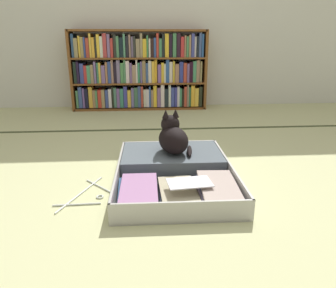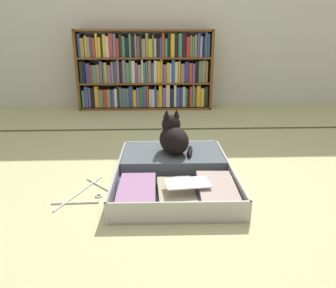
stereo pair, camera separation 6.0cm
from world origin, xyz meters
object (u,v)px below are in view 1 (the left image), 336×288
(open_suitcase, at_px, (174,170))
(black_cat, at_px, (173,137))
(clothes_hanger, at_px, (87,195))
(bookshelf, at_px, (140,72))

(open_suitcase, xyz_separation_m, black_cat, (0.01, 0.15, 0.16))
(open_suitcase, relative_size, black_cat, 3.05)
(open_suitcase, relative_size, clothes_hanger, 2.22)
(black_cat, relative_size, clothes_hanger, 0.73)
(bookshelf, relative_size, clothes_hanger, 3.86)
(open_suitcase, distance_m, clothes_hanger, 0.54)
(clothes_hanger, bearing_deg, bookshelf, 83.18)
(clothes_hanger, bearing_deg, black_cat, 34.95)
(bookshelf, bearing_deg, clothes_hanger, -96.82)
(open_suitcase, height_order, clothes_hanger, open_suitcase)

